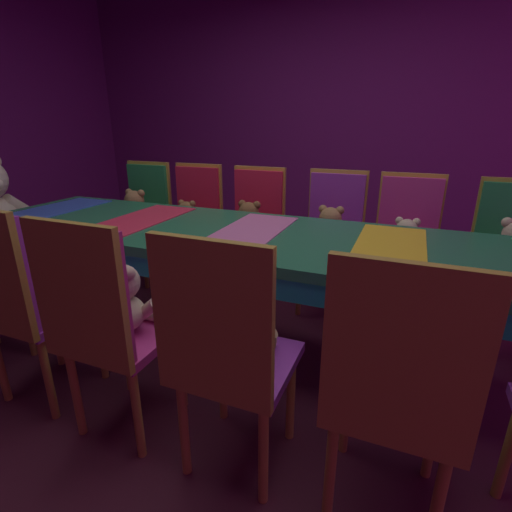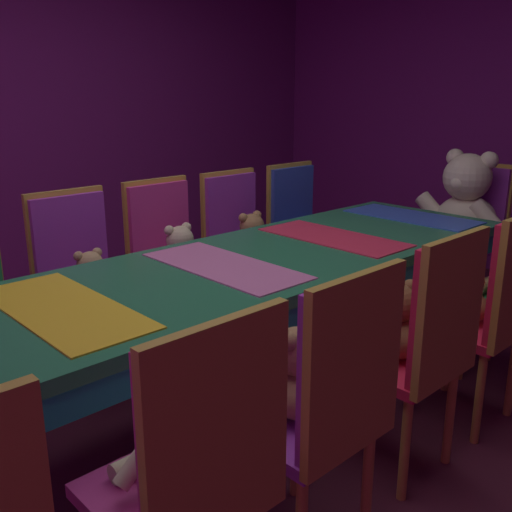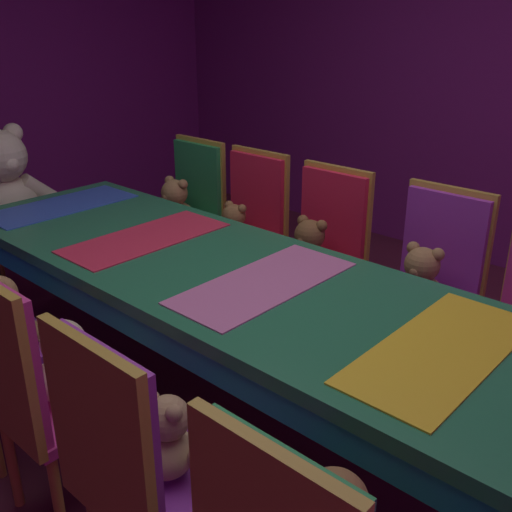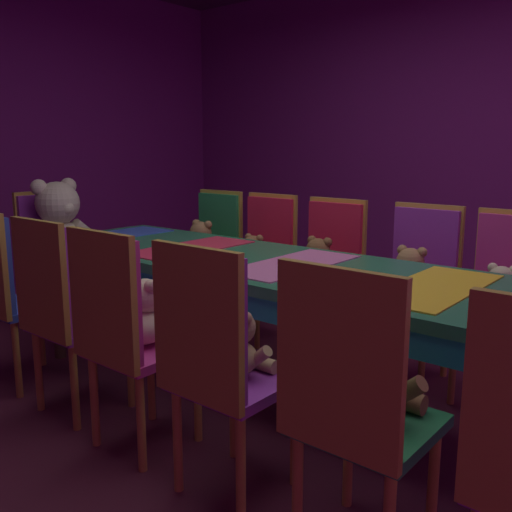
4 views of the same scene
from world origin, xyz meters
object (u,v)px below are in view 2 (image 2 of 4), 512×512
at_px(teddy_right_1, 166,445).
at_px(chair_left_4, 237,235).
at_px(teddy_right_3, 394,325).
at_px(teddy_right_4, 466,297).
at_px(throne_chair, 474,221).
at_px(teddy_left_4, 253,241).
at_px(banquet_table, 225,285).
at_px(chair_left_3, 166,249).
at_px(chair_left_2, 78,269).
at_px(teddy_left_2, 92,280).
at_px(teddy_right_2, 295,378).
at_px(chair_right_1, 200,463).
at_px(chair_right_3, 428,335).
at_px(chair_right_4, 498,300).
at_px(teddy_left_3, 181,256).
at_px(chair_left_5, 297,222).
at_px(king_teddy_bear, 464,206).
at_px(chair_right_2, 331,393).
at_px(teddy_right_5, 512,269).

bearing_deg(teddy_right_1, chair_left_4, -46.37).
bearing_deg(teddy_right_3, teddy_right_4, -91.86).
distance_m(teddy_right_4, throne_chair, 1.56).
relative_size(teddy_right_4, throne_chair, 0.29).
bearing_deg(teddy_left_4, teddy_right_1, -49.27).
xyz_separation_m(banquet_table, chair_left_3, (-0.84, 0.28, -0.06)).
xyz_separation_m(teddy_right_1, teddy_right_4, (-0.01, 1.61, -0.00)).
relative_size(chair_left_2, teddy_left_2, 3.57).
height_order(teddy_left_4, teddy_right_2, teddy_right_2).
distance_m(teddy_left_4, chair_right_1, 2.17).
height_order(chair_left_3, chair_right_3, same).
distance_m(chair_right_1, chair_right_3, 1.08).
distance_m(chair_right_1, teddy_right_3, 1.09).
bearing_deg(chair_right_4, teddy_left_3, 20.10).
height_order(chair_right_3, teddy_right_4, chair_right_3).
xyz_separation_m(chair_left_2, chair_right_4, (1.65, 1.09, 0.00)).
xyz_separation_m(chair_left_3, teddy_right_4, (1.51, 0.55, -0.02)).
xyz_separation_m(chair_left_3, teddy_right_2, (1.52, -0.57, -0.01)).
relative_size(chair_left_3, throne_chair, 1.00).
xyz_separation_m(teddy_left_3, teddy_right_3, (1.35, 0.02, 0.00)).
xyz_separation_m(teddy_left_2, chair_left_5, (-0.11, 1.59, 0.03)).
relative_size(banquet_table, chair_left_5, 3.44).
distance_m(teddy_left_2, chair_left_5, 1.59).
distance_m(banquet_table, chair_right_3, 0.86).
height_order(teddy_right_2, king_teddy_bear, king_teddy_bear).
relative_size(teddy_right_1, king_teddy_bear, 0.44).
distance_m(teddy_left_2, teddy_right_1, 1.47).
relative_size(teddy_left_4, chair_right_4, 0.32).
xyz_separation_m(chair_right_2, throne_chair, (-0.83, 2.53, 0.00)).
relative_size(chair_left_2, chair_left_4, 1.00).
relative_size(teddy_left_4, chair_left_5, 0.32).
bearing_deg(chair_left_2, chair_right_4, 33.33).
height_order(chair_right_2, chair_right_3, same).
bearing_deg(teddy_right_2, chair_left_3, -20.60).
height_order(teddy_left_2, chair_left_3, chair_left_3).
bearing_deg(chair_right_1, chair_right_4, -89.66).
xyz_separation_m(chair_left_2, teddy_right_1, (1.52, -0.53, -0.02)).
height_order(chair_left_4, chair_right_4, same).
bearing_deg(teddy_left_4, teddy_left_2, -91.34).
relative_size(chair_right_2, chair_right_3, 1.00).
bearing_deg(chair_left_5, teddy_right_4, -18.67).
distance_m(teddy_right_4, king_teddy_bear, 1.42).
distance_m(teddy_right_3, throne_chair, 2.05).
bearing_deg(chair_right_3, teddy_right_3, -0.00).
distance_m(teddy_left_2, throne_chair, 2.59).
distance_m(teddy_right_5, king_teddy_bear, 1.01).
bearing_deg(teddy_right_1, teddy_right_5, -89.43).
bearing_deg(chair_right_1, chair_right_3, -88.72).
relative_size(teddy_left_4, chair_right_2, 0.32).
bearing_deg(banquet_table, chair_left_2, -162.81).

